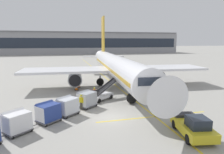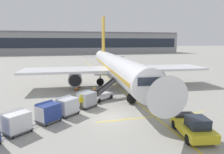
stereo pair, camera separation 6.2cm
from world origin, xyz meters
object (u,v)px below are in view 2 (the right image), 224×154
at_px(pushback_tug, 193,126).
at_px(baggage_cart_second, 67,106).
at_px(parked_airplane, 116,66).
at_px(ground_crew_by_loader, 94,93).
at_px(ground_crew_by_carts, 81,101).
at_px(baggage_cart_lead, 87,99).
at_px(safety_cone_engine_keepout, 77,88).
at_px(safety_cone_wingtip, 79,86).
at_px(baggage_cart_fourth, 16,122).
at_px(baggage_cart_third, 48,112).
at_px(belt_loader, 102,93).

bearing_deg(pushback_tug, baggage_cart_second, 142.79).
bearing_deg(parked_airplane, ground_crew_by_loader, -123.37).
xyz_separation_m(ground_crew_by_loader, ground_crew_by_carts, (-2.04, -3.22, 0.00)).
xyz_separation_m(baggage_cart_lead, safety_cone_engine_keepout, (-0.51, 8.68, -0.64)).
bearing_deg(parked_airplane, baggage_cart_second, -125.58).
relative_size(baggage_cart_second, safety_cone_wingtip, 4.19).
height_order(baggage_cart_lead, safety_cone_engine_keepout, baggage_cart_lead).
distance_m(parked_airplane, safety_cone_wingtip, 7.03).
bearing_deg(baggage_cart_lead, safety_cone_wingtip, 89.92).
xyz_separation_m(baggage_cart_lead, safety_cone_wingtip, (0.01, 10.49, -0.70)).
relative_size(baggage_cart_lead, baggage_cart_second, 1.00).
xyz_separation_m(parked_airplane, pushback_tug, (1.13, -19.36, -2.57)).
bearing_deg(safety_cone_wingtip, ground_crew_by_loader, -80.69).
bearing_deg(safety_cone_wingtip, baggage_cart_fourth, -112.41).
xyz_separation_m(baggage_cart_lead, baggage_cart_fourth, (-6.50, -5.31, 0.00)).
bearing_deg(baggage_cart_third, baggage_cart_fourth, -143.36).
bearing_deg(baggage_cart_fourth, ground_crew_by_loader, 44.64).
relative_size(pushback_tug, safety_cone_engine_keepout, 6.37).
relative_size(parked_airplane, belt_loader, 7.86).
relative_size(parked_airplane, baggage_cart_fourth, 15.36).
height_order(baggage_cart_third, ground_crew_by_loader, baggage_cart_third).
distance_m(baggage_cart_lead, ground_crew_by_carts, 1.06).
relative_size(pushback_tug, ground_crew_by_loader, 2.70).
height_order(parked_airplane, safety_cone_engine_keepout, parked_airplane).
distance_m(baggage_cart_lead, baggage_cart_third, 5.42).
xyz_separation_m(baggage_cart_lead, pushback_tug, (7.43, -9.39, -0.17)).
relative_size(baggage_cart_second, pushback_tug, 0.56).
xyz_separation_m(pushback_tug, safety_cone_engine_keepout, (-7.94, 18.07, -0.47)).
bearing_deg(baggage_cart_third, baggage_cart_second, 39.48).
height_order(ground_crew_by_loader, safety_cone_wingtip, ground_crew_by_loader).
height_order(ground_crew_by_carts, safety_cone_engine_keepout, ground_crew_by_carts).
height_order(baggage_cart_lead, safety_cone_wingtip, baggage_cart_lead).
bearing_deg(ground_crew_by_carts, belt_loader, 47.95).
relative_size(belt_loader, ground_crew_by_carts, 2.92).
bearing_deg(baggage_cart_second, baggage_cart_fourth, -142.10).
relative_size(baggage_cart_third, safety_cone_engine_keepout, 3.54).
height_order(baggage_cart_lead, pushback_tug, baggage_cart_lead).
distance_m(baggage_cart_second, ground_crew_by_loader, 5.73).
xyz_separation_m(baggage_cart_fourth, safety_cone_engine_keepout, (5.99, 13.98, -0.64)).
height_order(baggage_cart_lead, ground_crew_by_loader, baggage_cart_lead).
xyz_separation_m(baggage_cart_fourth, safety_cone_wingtip, (6.51, 15.80, -0.70)).
distance_m(baggage_cart_third, baggage_cart_fourth, 2.97).
distance_m(parked_airplane, baggage_cart_lead, 12.04).
xyz_separation_m(parked_airplane, safety_cone_wingtip, (-6.29, 0.52, -3.10)).
bearing_deg(safety_cone_engine_keepout, baggage_cart_second, -99.36).
height_order(baggage_cart_third, safety_cone_engine_keepout, baggage_cart_third).
distance_m(ground_crew_by_loader, safety_cone_engine_keepout, 6.55).
height_order(belt_loader, ground_crew_by_loader, belt_loader).
bearing_deg(baggage_cart_lead, pushback_tug, -51.65).
bearing_deg(baggage_cart_lead, baggage_cart_third, -139.33).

